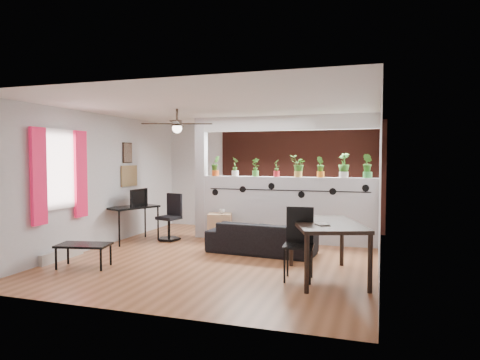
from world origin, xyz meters
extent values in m
cube|color=brown|center=(0.00, 0.00, -0.05)|extent=(6.30, 7.10, 0.10)
cube|color=#B7B7BA|center=(0.00, 3.02, 1.30)|extent=(6.30, 0.04, 2.90)
cube|color=#B7B7BA|center=(0.00, -3.02, 1.30)|extent=(6.30, 0.04, 2.90)
cube|color=#B7B7BA|center=(-2.62, 0.00, 1.30)|extent=(0.04, 7.10, 2.90)
cube|color=#B7B7BA|center=(2.62, 0.00, 1.30)|extent=(0.04, 7.10, 2.90)
cube|color=white|center=(0.00, 0.00, 2.65)|extent=(6.30, 7.10, 0.10)
cube|color=#BCBCC1|center=(0.80, 1.50, 0.68)|extent=(3.60, 0.18, 1.35)
cube|color=silver|center=(0.80, 1.50, 2.45)|extent=(3.60, 0.18, 0.30)
cube|color=#BCBCC1|center=(-1.11, 1.50, 1.30)|extent=(0.22, 0.20, 2.60)
cube|color=#973B2B|center=(0.80, 2.97, 1.30)|extent=(3.90, 0.05, 2.60)
cube|color=black|center=(0.80, 1.40, 1.08)|extent=(3.31, 0.01, 0.02)
cylinder|color=black|center=(-0.75, 1.40, 1.00)|extent=(0.14, 0.01, 0.14)
cylinder|color=black|center=(-0.13, 1.40, 1.08)|extent=(0.14, 0.01, 0.14)
cylinder|color=black|center=(0.49, 1.40, 1.16)|extent=(0.14, 0.01, 0.14)
cylinder|color=black|center=(1.11, 1.40, 1.00)|extent=(0.14, 0.01, 0.14)
cylinder|color=black|center=(1.73, 1.40, 1.08)|extent=(0.14, 0.01, 0.14)
cylinder|color=black|center=(2.35, 1.40, 1.16)|extent=(0.14, 0.01, 0.14)
cube|color=white|center=(-2.58, -1.20, 1.55)|extent=(0.02, 0.95, 1.25)
cube|color=silver|center=(-2.57, -1.20, 1.55)|extent=(0.04, 1.05, 1.35)
cube|color=red|center=(-2.53, -1.70, 1.45)|extent=(0.06, 0.30, 1.55)
cube|color=red|center=(-2.53, -0.70, 1.45)|extent=(0.06, 0.30, 1.55)
cube|color=beige|center=(-2.54, -1.20, 0.09)|extent=(0.08, 1.00, 0.18)
cube|color=olive|center=(-2.58, 0.95, 1.35)|extent=(0.03, 0.60, 0.45)
cube|color=#8C7259|center=(-2.58, 0.90, 1.85)|extent=(0.03, 0.30, 0.40)
cube|color=black|center=(-2.58, 0.90, 1.85)|extent=(0.02, 0.34, 0.44)
cylinder|color=black|center=(-0.80, -0.30, 2.50)|extent=(0.04, 0.04, 0.20)
cylinder|color=black|center=(-0.80, -0.30, 2.35)|extent=(0.18, 0.18, 0.10)
sphere|color=white|center=(-0.80, -0.30, 2.26)|extent=(0.17, 0.17, 0.17)
cube|color=black|center=(-0.48, -0.18, 2.34)|extent=(0.55, 0.29, 0.01)
cube|color=black|center=(-0.92, 0.02, 2.34)|extent=(0.29, 0.55, 0.01)
cube|color=black|center=(-1.12, -0.42, 2.34)|extent=(0.55, 0.29, 0.01)
cube|color=black|center=(-0.68, -0.62, 2.34)|extent=(0.29, 0.55, 0.01)
cylinder|color=#D45118|center=(-0.78, 1.50, 1.41)|extent=(0.15, 0.15, 0.12)
imported|color=#1F5017|center=(-0.78, 1.50, 1.62)|extent=(0.28, 0.28, 0.33)
cylinder|color=white|center=(-0.33, 1.50, 1.41)|extent=(0.14, 0.14, 0.12)
imported|color=#1F5017|center=(-0.33, 1.50, 1.61)|extent=(0.26, 0.26, 0.31)
cylinder|color=#448F34|center=(0.12, 1.50, 1.41)|extent=(0.14, 0.14, 0.12)
imported|color=#1F5017|center=(0.12, 1.50, 1.60)|extent=(0.25, 0.23, 0.29)
cylinder|color=red|center=(0.57, 1.50, 1.41)|extent=(0.13, 0.13, 0.12)
imported|color=#1F5017|center=(0.57, 1.50, 1.58)|extent=(0.15, 0.19, 0.27)
cylinder|color=gold|center=(1.03, 1.50, 1.41)|extent=(0.16, 0.16, 0.12)
imported|color=#1F5017|center=(1.03, 1.50, 1.62)|extent=(0.29, 0.29, 0.35)
cylinder|color=orange|center=(1.48, 1.50, 1.41)|extent=(0.15, 0.15, 0.12)
imported|color=#1F5017|center=(1.48, 1.50, 1.61)|extent=(0.24, 0.26, 0.32)
cylinder|color=white|center=(1.93, 1.50, 1.41)|extent=(0.18, 0.18, 0.12)
imported|color=#1F5017|center=(1.93, 1.50, 1.64)|extent=(0.32, 0.29, 0.39)
cylinder|color=green|center=(2.38, 1.50, 1.41)|extent=(0.17, 0.17, 0.12)
imported|color=#1F5017|center=(2.38, 1.50, 1.63)|extent=(0.29, 0.31, 0.37)
imported|color=black|center=(0.56, 0.36, 0.27)|extent=(1.91, 0.88, 0.54)
cube|color=tan|center=(-0.56, 1.16, 0.29)|extent=(0.57, 0.53, 0.58)
imported|color=gray|center=(-0.51, 1.16, 0.63)|extent=(0.15, 0.15, 0.09)
cube|color=black|center=(-2.25, 0.56, 0.72)|extent=(0.90, 1.15, 0.04)
cylinder|color=black|center=(-2.65, 0.22, 0.35)|extent=(0.03, 0.03, 0.70)
cylinder|color=black|center=(-2.23, 0.03, 0.35)|extent=(0.03, 0.03, 0.70)
cylinder|color=black|center=(-2.27, 1.08, 0.35)|extent=(0.03, 0.03, 0.70)
cylinder|color=black|center=(-1.85, 0.89, 0.35)|extent=(0.03, 0.03, 0.70)
imported|color=black|center=(-2.25, 0.71, 0.84)|extent=(0.34, 0.07, 0.19)
cylinder|color=black|center=(-1.60, 0.89, 0.04)|extent=(0.50, 0.50, 0.04)
cylinder|color=black|center=(-1.60, 0.89, 0.25)|extent=(0.06, 0.06, 0.42)
cube|color=black|center=(-1.60, 0.89, 0.48)|extent=(0.49, 0.49, 0.07)
cube|color=black|center=(-1.55, 1.07, 0.75)|extent=(0.39, 0.15, 0.46)
cube|color=black|center=(1.88, -0.92, 0.78)|extent=(1.34, 1.70, 0.05)
cylinder|color=black|center=(1.72, -1.71, 0.38)|extent=(0.06, 0.06, 0.76)
cylinder|color=black|center=(2.49, -1.44, 0.38)|extent=(0.06, 0.06, 0.76)
cylinder|color=black|center=(1.26, -0.39, 0.38)|extent=(0.06, 0.06, 0.76)
cylinder|color=black|center=(2.03, -0.12, 0.38)|extent=(0.06, 0.06, 0.76)
imported|color=gray|center=(1.78, -1.22, 0.82)|extent=(0.24, 0.27, 0.02)
cube|color=black|center=(1.52, -1.17, 0.49)|extent=(0.45, 0.45, 0.03)
cube|color=black|center=(1.50, -0.98, 0.77)|extent=(0.40, 0.06, 0.53)
cube|color=black|center=(1.35, -1.36, 0.25)|extent=(0.03, 0.03, 0.49)
cube|color=black|center=(1.70, -1.33, 0.25)|extent=(0.03, 0.03, 0.49)
cube|color=black|center=(1.33, -1.01, 0.50)|extent=(0.03, 0.03, 1.01)
cube|color=black|center=(1.68, -0.98, 0.50)|extent=(0.03, 0.03, 1.01)
cube|color=black|center=(-1.86, -1.51, 0.36)|extent=(0.88, 0.60, 0.04)
cylinder|color=black|center=(-2.18, -1.76, 0.17)|extent=(0.04, 0.04, 0.34)
cylinder|color=black|center=(-1.46, -1.61, 0.17)|extent=(0.04, 0.04, 0.34)
cylinder|color=black|center=(-2.25, -1.40, 0.17)|extent=(0.04, 0.04, 0.34)
cylinder|color=black|center=(-1.54, -1.25, 0.17)|extent=(0.04, 0.04, 0.34)
camera|label=1|loc=(2.57, -7.13, 1.74)|focal=32.00mm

